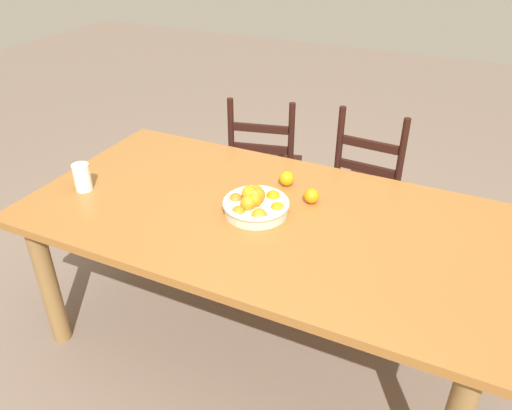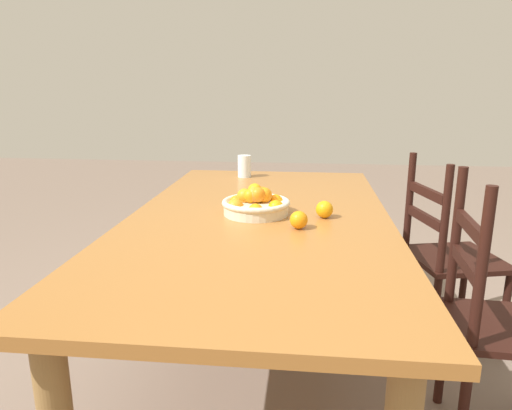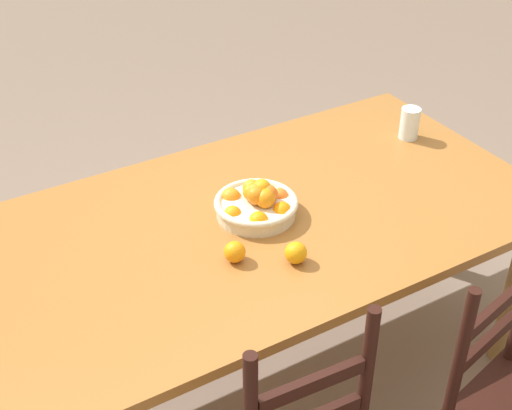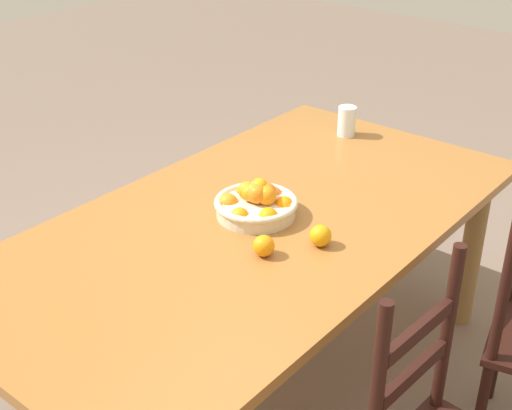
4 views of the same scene
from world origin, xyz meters
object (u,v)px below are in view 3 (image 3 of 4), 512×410
Objects in this scene: fruit_bowl at (257,203)px; orange_loose_1 at (235,252)px; orange_loose_0 at (296,253)px; drinking_glass at (410,123)px; dining_table at (254,241)px.

fruit_bowl is 0.26m from orange_loose_1.
orange_loose_0 is (0.03, 0.29, -0.01)m from fruit_bowl.
orange_loose_0 is at bearing 84.69° from fruit_bowl.
orange_loose_1 is 1.05m from drinking_glass.
orange_loose_0 reaches higher than dining_table.
orange_loose_0 is at bearing 88.85° from dining_table.
orange_loose_1 is (0.17, 0.17, 0.13)m from dining_table.
fruit_bowl is 0.29m from orange_loose_0.
fruit_bowl reaches higher than dining_table.
drinking_glass reaches higher than dining_table.
fruit_bowl is at bearing -95.31° from orange_loose_0.
dining_table is 15.89× the size of drinking_glass.
drinking_glass is at bearing -161.10° from orange_loose_1.
drinking_glass reaches higher than orange_loose_0.
orange_loose_0 is at bearing 147.67° from orange_loose_1.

